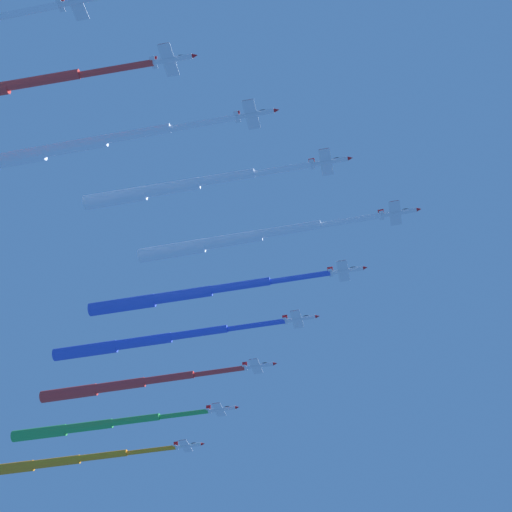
# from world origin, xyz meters

# --- Properties ---
(jet_lead) EXTENTS (42.74, 58.62, 4.05)m
(jet_lead) POSITION_xyz_m (2.67, -8.98, 140.46)
(jet_lead) COLOR silver
(jet_port_inner) EXTENTS (44.64, 62.05, 4.08)m
(jet_port_inner) POSITION_xyz_m (-19.84, -14.12, 140.64)
(jet_port_inner) COLOR silver
(jet_starboard_inner) EXTENTS (39.15, 54.59, 4.10)m
(jet_starboard_inner) POSITION_xyz_m (10.17, -27.19, 142.69)
(jet_starboard_inner) COLOR silver
(jet_port_mid) EXTENTS (45.75, 63.48, 4.13)m
(jet_port_mid) POSITION_xyz_m (-41.84, -17.95, 141.96)
(jet_port_mid) COLOR silver
(jet_starboard_mid) EXTENTS (43.19, 59.90, 4.15)m
(jet_starboard_mid) POSITION_xyz_m (12.66, -51.51, 141.63)
(jet_starboard_mid) COLOR silver
(jet_port_outer) EXTENTS (43.48, 59.66, 4.19)m
(jet_port_outer) POSITION_xyz_m (-61.65, -18.36, 141.67)
(jet_port_outer) COLOR silver
(jet_trail_port) EXTENTS (43.37, 60.60, 4.15)m
(jet_trail_port) POSITION_xyz_m (-82.85, -21.89, 140.97)
(jet_trail_port) COLOR silver
(jet_tail_end) EXTENTS (45.50, 63.43, 4.08)m
(jet_tail_end) POSITION_xyz_m (-105.53, -26.66, 141.43)
(jet_tail_end) COLOR silver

